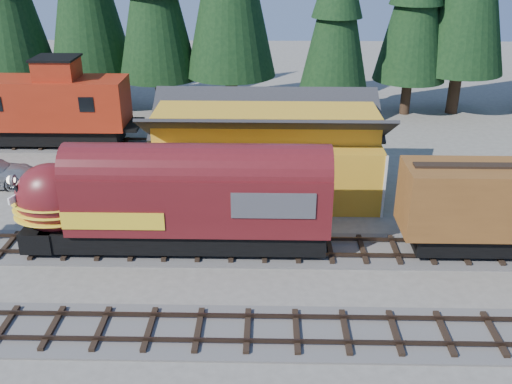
{
  "coord_description": "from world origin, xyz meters",
  "views": [
    {
      "loc": [
        0.08,
        -18.87,
        13.43
      ],
      "look_at": [
        -0.41,
        4.0,
        2.98
      ],
      "focal_mm": 40.0,
      "sensor_mm": 36.0,
      "label": 1
    }
  ],
  "objects_px": {
    "locomotive": "(166,205)",
    "caboose": "(47,106)",
    "pickup_truck_a": "(119,192)",
    "depot": "(266,143)"
  },
  "relations": [
    {
      "from": "depot",
      "to": "pickup_truck_a",
      "type": "xyz_separation_m",
      "value": [
        -7.76,
        -2.11,
        -2.08
      ]
    },
    {
      "from": "depot",
      "to": "pickup_truck_a",
      "type": "height_order",
      "value": "depot"
    },
    {
      "from": "locomotive",
      "to": "pickup_truck_a",
      "type": "bearing_deg",
      "value": 127.1
    },
    {
      "from": "locomotive",
      "to": "caboose",
      "type": "xyz_separation_m",
      "value": [
        -10.31,
        14.0,
        0.46
      ]
    },
    {
      "from": "depot",
      "to": "pickup_truck_a",
      "type": "distance_m",
      "value": 8.31
    },
    {
      "from": "depot",
      "to": "locomotive",
      "type": "relative_size",
      "value": 0.9
    },
    {
      "from": "locomotive",
      "to": "pickup_truck_a",
      "type": "distance_m",
      "value": 5.68
    },
    {
      "from": "caboose",
      "to": "depot",
      "type": "bearing_deg",
      "value": -26.96
    },
    {
      "from": "caboose",
      "to": "pickup_truck_a",
      "type": "relative_size",
      "value": 1.71
    },
    {
      "from": "locomotive",
      "to": "caboose",
      "type": "height_order",
      "value": "caboose"
    }
  ]
}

